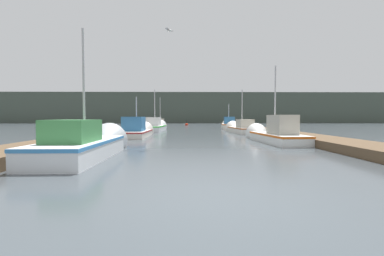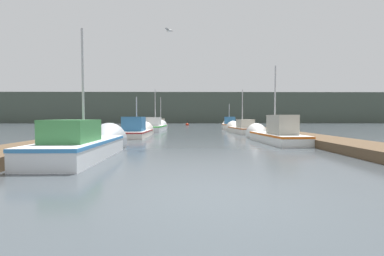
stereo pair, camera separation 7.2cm
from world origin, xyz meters
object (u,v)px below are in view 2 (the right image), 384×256
Objects in this scene: fishing_boat_0 at (87,144)px; fishing_boat_5 at (229,125)px; seagull_lead at (169,31)px; fishing_boat_4 at (156,127)px; channel_buoy at (187,125)px; fishing_boat_1 at (272,134)px; fishing_boat_2 at (138,131)px; mooring_piling_1 at (142,125)px; mooring_piling_0 at (146,125)px; fishing_boat_6 at (161,125)px; fishing_boat_3 at (241,129)px.

fishing_boat_0 is 1.14× the size of fishing_boat_5.
fishing_boat_4 is at bearing -141.93° from seagull_lead.
channel_buoy is (-5.24, 12.90, -0.34)m from fishing_boat_5.
fishing_boat_1 is 1.03× the size of fishing_boat_2.
fishing_boat_0 is 18.26m from mooring_piling_1.
mooring_piling_0 is 2.41m from mooring_piling_1.
fishing_boat_6 reaches higher than fishing_boat_2.
fishing_boat_2 is 1.23× the size of fishing_boat_6.
fishing_boat_1 reaches higher than mooring_piling_1.
mooring_piling_1 is (-9.93, 3.93, 0.23)m from fishing_boat_3.
fishing_boat_3 is 5.44× the size of channel_buoy.
fishing_boat_3 reaches higher than fishing_boat_2.
mooring_piling_0 is (-1.14, -5.86, 0.14)m from fishing_boat_6.
mooring_piling_0 is at bearing 122.85° from fishing_boat_4.
fishing_boat_6 is at bearing 158.21° from fishing_boat_5.
fishing_boat_3 is 10.69m from mooring_piling_1.
fishing_boat_0 is 5.74× the size of mooring_piling_0.
fishing_boat_4 is 9.43m from fishing_boat_5.
fishing_boat_1 is at bearing -80.09° from channel_buoy.
fishing_boat_6 is at bearing -144.53° from seagull_lead.
fishing_boat_6 is at bearing 119.71° from fishing_boat_3.
fishing_boat_6 is at bearing 109.02° from fishing_boat_1.
fishing_boat_4 is 17.34m from channel_buoy.
fishing_boat_0 is 23.69m from fishing_boat_5.
fishing_boat_3 is 11.77m from mooring_piling_0.
fishing_boat_4 is (-8.34, 3.62, 0.05)m from fishing_boat_3.
fishing_boat_4 is at bearing 120.16° from fishing_boat_1.
fishing_boat_0 is 1.22× the size of fishing_boat_6.
mooring_piling_0 is 0.98× the size of channel_buoy.
fishing_boat_4 is (0.23, 17.89, -0.02)m from fishing_boat_0.
channel_buoy is 1.91× the size of seagull_lead.
fishing_boat_3 is at bearing -20.66° from fishing_boat_4.
mooring_piling_1 is at bearing -136.28° from seagull_lead.
fishing_boat_4 reaches higher than channel_buoy.
seagull_lead is at bearing -74.42° from mooring_piling_1.
fishing_boat_1 is at bearing -95.63° from fishing_boat_3.
fishing_boat_3 is (-0.05, 8.91, -0.06)m from fishing_boat_1.
fishing_boat_0 is at bearing -87.92° from fishing_boat_4.
channel_buoy is at bearing 61.90° from fishing_boat_6.
mooring_piling_0 is at bearing 89.42° from mooring_piling_1.
fishing_boat_2 is 5.72× the size of channel_buoy.
fishing_boat_5 is at bearing 67.70° from fishing_boat_0.
mooring_piling_1 is at bearing -154.46° from fishing_boat_5.
mooring_piling_1 is at bearing 171.75° from fishing_boat_4.
fishing_boat_2 is at bearing -98.12° from channel_buoy.
channel_buoy is (-5.17, 29.56, -0.29)m from fishing_boat_1.
fishing_boat_2 reaches higher than mooring_piling_0.
mooring_piling_1 is 1.18× the size of channel_buoy.
fishing_boat_2 is at bearing -159.47° from fishing_boat_3.
fishing_boat_2 is 9.70m from fishing_boat_3.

